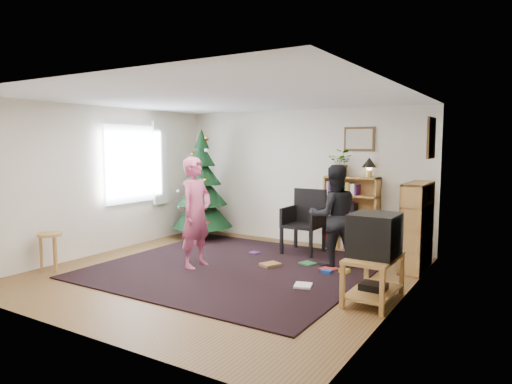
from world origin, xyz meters
The scene contains 23 objects.
floor centered at (0.00, 0.00, 0.00)m, with size 5.00×5.00×0.00m, color brown.
ceiling centered at (0.00, 0.00, 2.50)m, with size 5.00×5.00×0.00m, color white.
wall_back centered at (0.00, 2.50, 1.25)m, with size 5.00×0.02×2.50m, color silver.
wall_front centered at (0.00, -2.50, 1.25)m, with size 5.00×0.02×2.50m, color silver.
wall_left centered at (-2.50, 0.00, 1.25)m, with size 0.02×5.00×2.50m, color silver.
wall_right centered at (2.50, 0.00, 1.25)m, with size 0.02×5.00×2.50m, color silver.
rug centered at (0.00, 0.30, 0.01)m, with size 3.80×3.60×0.02m, color black.
window_pane centered at (-2.47, 0.60, 1.50)m, with size 0.04×1.20×1.40m, color silver.
curtain centered at (-2.43, 1.30, 1.50)m, with size 0.06×0.35×1.60m, color silver.
picture_back centered at (1.15, 2.48, 1.95)m, with size 0.55×0.03×0.42m.
picture_right centered at (2.48, 1.75, 1.95)m, with size 0.03×0.50×0.60m.
christmas_tree centered at (-1.80, 1.81, 0.90)m, with size 1.19×1.19×2.16m.
bookshelf_back centered at (1.08, 2.34, 0.66)m, with size 0.95×0.30×1.30m.
bookshelf_right centered at (2.34, 1.65, 0.66)m, with size 0.30×0.95×1.30m.
tv_stand centered at (2.22, -0.04, 0.33)m, with size 0.51×0.92×0.55m.
crt_tv centered at (2.22, -0.04, 0.80)m, with size 0.53×0.58×0.50m.
armchair centered at (0.48, 1.77, 0.59)m, with size 0.60×0.60×1.09m.
stool centered at (-2.20, -1.27, 0.44)m, with size 0.34×0.34×0.57m.
person_standing centered at (-0.53, 0.04, 0.83)m, with size 0.61×0.40×1.67m, color #B7496D.
person_by_chair centered at (1.22, 1.17, 0.78)m, with size 0.75×0.59×1.55m, color black.
potted_plant centered at (0.88, 2.34, 1.54)m, with size 0.42×0.37×0.47m, color gray.
table_lamp centered at (1.38, 2.34, 1.53)m, with size 0.25×0.25×0.34m.
floor_clutter centered at (0.93, 0.75, 0.04)m, with size 1.93×1.43×0.08m.
Camera 1 is at (3.78, -5.27, 1.86)m, focal length 32.00 mm.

